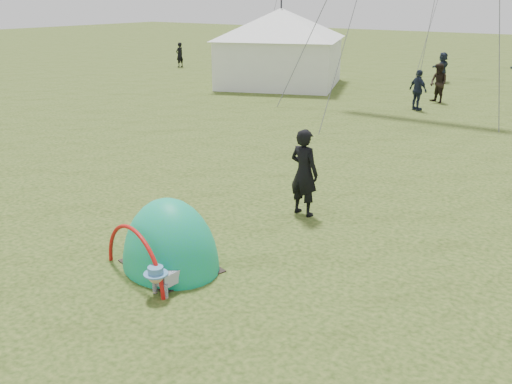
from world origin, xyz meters
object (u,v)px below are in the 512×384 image
Objects in this scene: popup_tent at (171,266)px; event_marquee at (281,44)px; crawling_toddler at (166,277)px; standing_adult at (304,173)px.

event_marquee is (-10.02, 19.04, 2.09)m from popup_tent.
event_marquee is at bearing 132.82° from popup_tent.
popup_tent is (-0.58, 0.72, -0.27)m from crawling_toddler.
standing_adult is at bearing 94.02° from crawling_toddler.
standing_adult is (0.02, 4.25, 0.68)m from crawling_toddler.
event_marquee is (-10.60, 19.76, 1.82)m from crawling_toddler.
crawling_toddler is 0.37× the size of standing_adult.
popup_tent is at bearing -83.65° from event_marquee.
standing_adult is 18.84m from event_marquee.
crawling_toddler is at bearing 97.66° from standing_adult.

